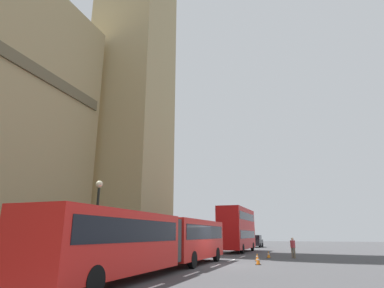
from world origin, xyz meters
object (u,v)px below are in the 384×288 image
Objects in this scene: street_lamp at (97,216)px; pedestrian_near_cones at (293,247)px; articulated_bus at (160,238)px; sedan_lead at (256,241)px; traffic_cone_east at (269,255)px; traffic_cone_middle at (257,257)px; double_decker_bus at (237,228)px; traffic_cone_west at (258,260)px.

pedestrian_near_cones is (12.56, -10.98, -2.14)m from street_lamp.
street_lamp is 16.82m from pedestrian_near_cones.
articulated_bus is at bearing 153.13° from pedestrian_near_cones.
articulated_bus is at bearing -179.66° from sedan_lead.
traffic_cone_east is at bearing 95.30° from pedestrian_near_cones.
articulated_bus is 9.88m from traffic_cone_middle.
articulated_bus is 10.90× the size of pedestrian_near_cones.
articulated_bus is at bearing -179.99° from double_decker_bus.
sedan_lead reaches higher than traffic_cone_middle.
pedestrian_near_cones is (-8.45, -6.48, -1.80)m from double_decker_bus.
street_lamp is (-8.70, 8.49, 2.77)m from traffic_cone_middle.
traffic_cone_middle is (-27.31, -4.20, -0.63)m from sedan_lead.
double_decker_bus is 21.50m from street_lamp.
double_decker_bus is at bearing 37.47° from pedestrian_near_cones.
traffic_cone_middle is at bearing 9.35° from traffic_cone_west.
double_decker_bus is 1.96× the size of street_lamp.
traffic_cone_west is 1.00× the size of traffic_cone_middle.
traffic_cone_west is at bearing -163.71° from double_decker_bus.
double_decker_bus is at bearing -179.19° from sedan_lead.
street_lamp is at bearing 173.20° from sedan_lead.
traffic_cone_west is (5.91, -4.48, -1.46)m from articulated_bus.
articulated_bus is 14.35m from pedestrian_near_cones.
sedan_lead is at bearing 8.73° from traffic_cone_middle.
sedan_lead is 0.83× the size of street_lamp.
street_lamp is (-5.69, 8.98, 2.77)m from traffic_cone_west.
articulated_bus reaches higher than traffic_cone_middle.
traffic_cone_east is 15.50m from street_lamp.
traffic_cone_west is at bearing -170.65° from traffic_cone_middle.
traffic_cone_west is (-15.33, -4.48, -2.43)m from double_decker_bus.
sedan_lead is 27.64m from traffic_cone_middle.
traffic_cone_east is (3.67, -0.44, 0.00)m from traffic_cone_middle.
street_lamp is (-12.37, 8.93, 2.77)m from traffic_cone_east.
articulated_bus is 31.77× the size of traffic_cone_west.
street_lamp reaches higher than traffic_cone_east.
articulated_bus is 13.42m from traffic_cone_east.
traffic_cone_middle is 0.34× the size of pedestrian_near_cones.
double_decker_bus reaches higher than articulated_bus.
street_lamp reaches higher than pedestrian_near_cones.
traffic_cone_east is (12.59, -4.42, -1.46)m from articulated_bus.
sedan_lead is (36.24, 0.21, -0.83)m from articulated_bus.
traffic_cone_middle is 0.11× the size of street_lamp.
articulated_bus is at bearing -92.79° from street_lamp.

